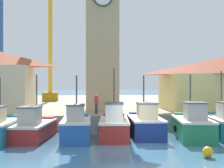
{
  "coord_description": "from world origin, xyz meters",
  "views": [
    {
      "loc": [
        -2.93,
        -17.57,
        3.58
      ],
      "look_at": [
        -0.73,
        8.29,
        3.5
      ],
      "focal_mm": 50.0,
      "sensor_mm": 36.0,
      "label": 1
    }
  ],
  "objects_px": {
    "mooring_buoy": "(208,152)",
    "fishing_boat_mid_right": "(192,126)",
    "fishing_boat_center": "(145,124)",
    "port_crane_far": "(1,39)",
    "clock_tower": "(102,28)",
    "fishing_boat_left_inner": "(76,127)",
    "fishing_boat_mid_left": "(114,126)",
    "port_crane_near": "(50,42)",
    "dock_worker_near_tower": "(96,103)",
    "fishing_boat_left_outer": "(33,128)"
  },
  "relations": [
    {
      "from": "fishing_boat_mid_right",
      "to": "dock_worker_near_tower",
      "type": "xyz_separation_m",
      "value": [
        -6.01,
        5.55,
        1.11
      ]
    },
    {
      "from": "fishing_boat_center",
      "to": "port_crane_near",
      "type": "xyz_separation_m",
      "value": [
        -8.82,
        23.0,
        8.45
      ]
    },
    {
      "from": "port_crane_far",
      "to": "fishing_boat_left_inner",
      "type": "bearing_deg",
      "value": -62.52
    },
    {
      "from": "fishing_boat_left_outer",
      "to": "fishing_boat_center",
      "type": "relative_size",
      "value": 1.04
    },
    {
      "from": "port_crane_near",
      "to": "dock_worker_near_tower",
      "type": "bearing_deg",
      "value": -72.91
    },
    {
      "from": "fishing_boat_center",
      "to": "port_crane_far",
      "type": "distance_m",
      "value": 23.18
    },
    {
      "from": "fishing_boat_left_outer",
      "to": "port_crane_near",
      "type": "relative_size",
      "value": 0.26
    },
    {
      "from": "fishing_boat_mid_left",
      "to": "mooring_buoy",
      "type": "relative_size",
      "value": 9.54
    },
    {
      "from": "fishing_boat_mid_right",
      "to": "clock_tower",
      "type": "distance_m",
      "value": 12.69
    },
    {
      "from": "fishing_boat_left_inner",
      "to": "port_crane_far",
      "type": "height_order",
      "value": "port_crane_far"
    },
    {
      "from": "fishing_boat_mid_right",
      "to": "mooring_buoy",
      "type": "relative_size",
      "value": 9.74
    },
    {
      "from": "fishing_boat_mid_right",
      "to": "mooring_buoy",
      "type": "bearing_deg",
      "value": -101.45
    },
    {
      "from": "clock_tower",
      "to": "port_crane_near",
      "type": "bearing_deg",
      "value": 112.03
    },
    {
      "from": "fishing_boat_center",
      "to": "dock_worker_near_tower",
      "type": "bearing_deg",
      "value": 124.9
    },
    {
      "from": "fishing_boat_left_inner",
      "to": "mooring_buoy",
      "type": "height_order",
      "value": "fishing_boat_left_inner"
    },
    {
      "from": "fishing_boat_center",
      "to": "dock_worker_near_tower",
      "type": "height_order",
      "value": "fishing_boat_center"
    },
    {
      "from": "fishing_boat_center",
      "to": "port_crane_far",
      "type": "xyz_separation_m",
      "value": [
        -13.86,
        16.81,
        7.9
      ]
    },
    {
      "from": "fishing_boat_left_outer",
      "to": "fishing_boat_mid_right",
      "type": "relative_size",
      "value": 1.0
    },
    {
      "from": "fishing_boat_mid_left",
      "to": "fishing_boat_center",
      "type": "height_order",
      "value": "fishing_boat_mid_left"
    },
    {
      "from": "fishing_boat_left_inner",
      "to": "mooring_buoy",
      "type": "xyz_separation_m",
      "value": [
        6.43,
        -5.12,
        -0.54
      ]
    },
    {
      "from": "fishing_boat_left_inner",
      "to": "mooring_buoy",
      "type": "distance_m",
      "value": 8.24
    },
    {
      "from": "fishing_boat_mid_left",
      "to": "mooring_buoy",
      "type": "height_order",
      "value": "fishing_boat_mid_left"
    },
    {
      "from": "fishing_boat_center",
      "to": "port_crane_near",
      "type": "bearing_deg",
      "value": 110.98
    },
    {
      "from": "clock_tower",
      "to": "mooring_buoy",
      "type": "bearing_deg",
      "value": -72.17
    },
    {
      "from": "fishing_boat_left_outer",
      "to": "mooring_buoy",
      "type": "height_order",
      "value": "fishing_boat_left_outer"
    },
    {
      "from": "fishing_boat_mid_right",
      "to": "port_crane_far",
      "type": "distance_m",
      "value": 25.73
    },
    {
      "from": "fishing_boat_mid_left",
      "to": "mooring_buoy",
      "type": "xyz_separation_m",
      "value": [
        3.99,
        -5.76,
        -0.53
      ]
    },
    {
      "from": "port_crane_far",
      "to": "mooring_buoy",
      "type": "height_order",
      "value": "port_crane_far"
    },
    {
      "from": "fishing_boat_left_inner",
      "to": "fishing_boat_mid_left",
      "type": "xyz_separation_m",
      "value": [
        2.44,
        0.64,
        -0.02
      ]
    },
    {
      "from": "fishing_boat_left_outer",
      "to": "fishing_boat_mid_left",
      "type": "bearing_deg",
      "value": -0.46
    },
    {
      "from": "port_crane_near",
      "to": "dock_worker_near_tower",
      "type": "height_order",
      "value": "port_crane_near"
    },
    {
      "from": "clock_tower",
      "to": "port_crane_far",
      "type": "bearing_deg",
      "value": 140.39
    },
    {
      "from": "fishing_boat_mid_left",
      "to": "fishing_boat_center",
      "type": "xyz_separation_m",
      "value": [
        2.14,
        0.39,
        0.01
      ]
    },
    {
      "from": "fishing_boat_mid_left",
      "to": "port_crane_near",
      "type": "height_order",
      "value": "port_crane_near"
    },
    {
      "from": "dock_worker_near_tower",
      "to": "fishing_boat_left_outer",
      "type": "bearing_deg",
      "value": -130.93
    },
    {
      "from": "fishing_boat_center",
      "to": "clock_tower",
      "type": "height_order",
      "value": "clock_tower"
    },
    {
      "from": "fishing_boat_center",
      "to": "fishing_boat_mid_right",
      "type": "bearing_deg",
      "value": -20.39
    },
    {
      "from": "fishing_boat_left_outer",
      "to": "clock_tower",
      "type": "relative_size",
      "value": 0.33
    },
    {
      "from": "clock_tower",
      "to": "port_crane_far",
      "type": "xyz_separation_m",
      "value": [
        -11.34,
        9.39,
        0.16
      ]
    },
    {
      "from": "mooring_buoy",
      "to": "fishing_boat_mid_right",
      "type": "bearing_deg",
      "value": 78.55
    },
    {
      "from": "port_crane_near",
      "to": "mooring_buoy",
      "type": "relative_size",
      "value": 37.69
    },
    {
      "from": "clock_tower",
      "to": "fishing_boat_center",
      "type": "bearing_deg",
      "value": -71.26
    },
    {
      "from": "dock_worker_near_tower",
      "to": "fishing_boat_left_inner",
      "type": "bearing_deg",
      "value": -104.78
    },
    {
      "from": "fishing_boat_center",
      "to": "clock_tower",
      "type": "xyz_separation_m",
      "value": [
        -2.52,
        7.43,
        7.74
      ]
    },
    {
      "from": "mooring_buoy",
      "to": "dock_worker_near_tower",
      "type": "bearing_deg",
      "value": 115.07
    },
    {
      "from": "fishing_boat_mid_left",
      "to": "port_crane_far",
      "type": "height_order",
      "value": "port_crane_far"
    },
    {
      "from": "fishing_boat_mid_left",
      "to": "fishing_boat_mid_right",
      "type": "distance_m",
      "value": 5.06
    },
    {
      "from": "port_crane_far",
      "to": "fishing_boat_mid_right",
      "type": "bearing_deg",
      "value": -46.89
    },
    {
      "from": "fishing_boat_left_inner",
      "to": "clock_tower",
      "type": "relative_size",
      "value": 0.27
    },
    {
      "from": "fishing_boat_mid_left",
      "to": "fishing_boat_mid_right",
      "type": "relative_size",
      "value": 0.98
    }
  ]
}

